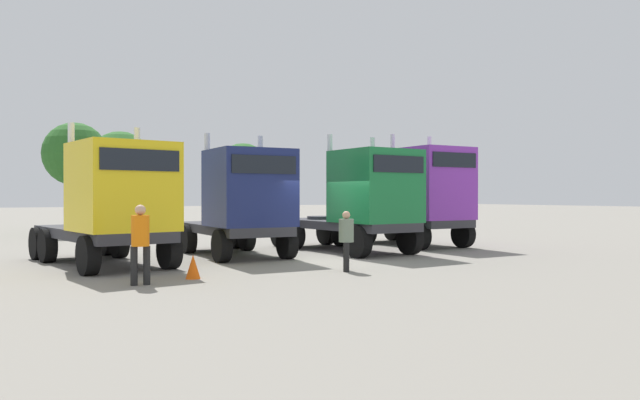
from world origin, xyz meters
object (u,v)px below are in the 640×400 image
Objects in this scene: semi_truck_yellow at (115,203)px; semi_truck_navy at (243,202)px; visitor_with_camera at (346,237)px; semi_truck_green at (363,200)px; semi_truck_purple at (424,196)px; traffic_cone_near at (193,267)px; visitor_in_hivis at (140,238)px.

semi_truck_navy is (4.24, 0.84, 0.01)m from semi_truck_yellow.
semi_truck_navy is 4.93m from visitor_with_camera.
semi_truck_purple is at bearing 103.56° from semi_truck_green.
visitor_with_camera is at bearing -42.00° from semi_truck_green.
traffic_cone_near is (-10.99, -4.37, -1.73)m from semi_truck_purple.
visitor_with_camera is 4.13m from traffic_cone_near.
semi_truck_green is (8.47, 0.06, 0.05)m from semi_truck_yellow.
semi_truck_navy is at bearing -87.42° from semi_truck_purple.
traffic_cone_near is (-3.08, -4.10, -1.53)m from semi_truck_navy.
semi_truck_navy is at bearing 93.56° from semi_truck_yellow.
semi_truck_navy is 9.94× the size of traffic_cone_near.
semi_truck_navy is 0.89× the size of semi_truck_green.
visitor_in_hivis is (-4.46, -4.53, -0.76)m from semi_truck_navy.
traffic_cone_near is at bearing -67.72° from semi_truck_purple.
semi_truck_yellow is at bearing -84.18° from semi_truck_purple.
traffic_cone_near is (-7.31, -3.32, -1.58)m from semi_truck_green.
visitor_with_camera is at bearing 45.32° from semi_truck_yellow.
semi_truck_green is 1.12× the size of semi_truck_purple.
semi_truck_yellow is 4.00× the size of visitor_with_camera.
visitor_in_hivis is (-0.22, -3.69, -0.76)m from semi_truck_yellow.
visitor_with_camera is (-6.96, -5.03, -1.10)m from semi_truck_purple.
visitor_with_camera is at bearing -9.33° from traffic_cone_near.
traffic_cone_near is (1.38, 0.43, -0.77)m from visitor_in_hivis.
semi_truck_yellow is 10.96× the size of traffic_cone_near.
semi_truck_navy is 3.63× the size of visitor_with_camera.
semi_truck_yellow is at bearing -77.03° from semi_truck_navy.
semi_truck_purple is (3.67, 1.05, 0.16)m from semi_truck_green.
semi_truck_purple is (7.91, 0.27, 0.20)m from semi_truck_navy.
visitor_in_hivis is (-12.37, -4.80, -0.97)m from semi_truck_purple.
semi_truck_navy is at bearing 53.05° from traffic_cone_near.
visitor_in_hivis is 3.10× the size of traffic_cone_near.
semi_truck_green is at bearing -62.02° from visitor_in_hivis.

